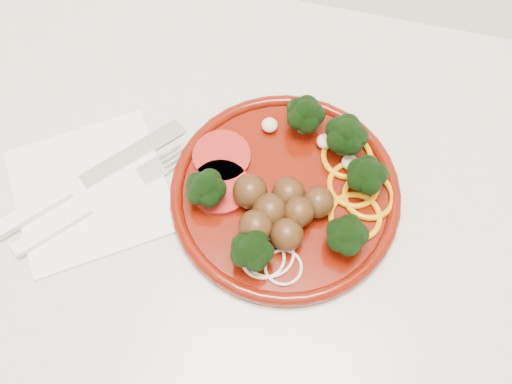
% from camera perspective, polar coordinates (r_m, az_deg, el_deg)
% --- Properties ---
extents(counter, '(2.40, 0.60, 0.90)m').
position_cam_1_polar(counter, '(1.12, -0.11, -11.09)').
color(counter, beige).
rests_on(counter, ground).
extents(plate, '(0.25, 0.25, 0.06)m').
position_cam_1_polar(plate, '(0.68, 3.07, -0.03)').
color(plate, '#500C04').
rests_on(plate, counter).
extents(napkin, '(0.22, 0.22, 0.00)m').
position_cam_1_polar(napkin, '(0.72, -14.48, 0.14)').
color(napkin, white).
rests_on(napkin, counter).
extents(knife, '(0.17, 0.19, 0.01)m').
position_cam_1_polar(knife, '(0.72, -16.79, -0.12)').
color(knife, silver).
rests_on(knife, napkin).
extents(fork, '(0.15, 0.17, 0.01)m').
position_cam_1_polar(fork, '(0.71, -15.91, -2.12)').
color(fork, white).
rests_on(fork, napkin).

